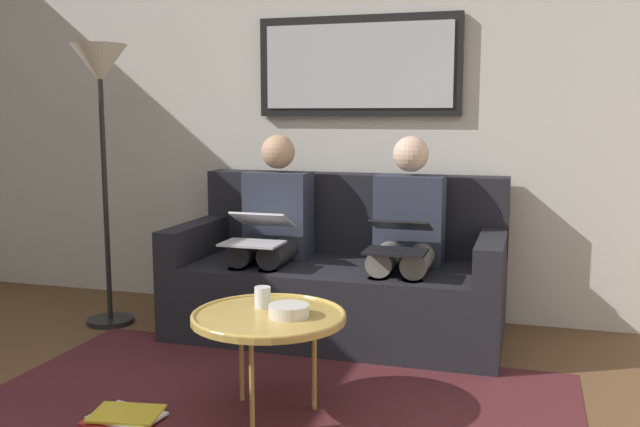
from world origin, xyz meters
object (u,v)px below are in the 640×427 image
coffee_table (269,317)px  standing_lamp (101,95)px  couch (341,278)px  magazine_stack (125,417)px  person_right (273,227)px  laptop_black (399,237)px  cup (263,297)px  laptop_silver (258,230)px  framed_mirror (358,66)px  bowl (289,311)px  person_left (406,233)px

coffee_table → standing_lamp: size_ratio=0.39×
couch → standing_lamp: size_ratio=1.12×
coffee_table → magazine_stack: coffee_table is taller
person_right → laptop_black: bearing=163.3°
cup → laptop_silver: bearing=-67.1°
couch → framed_mirror: size_ratio=1.47×
bowl → standing_lamp: (1.49, -0.95, 0.91)m
coffee_table → laptop_silver: 1.03m
cup → framed_mirror: bearing=-91.7°
bowl → person_right: size_ratio=0.15×
magazine_stack → standing_lamp: size_ratio=0.19×
framed_mirror → couch: bearing=90.0°
coffee_table → person_left: bearing=-108.1°
couch → person_left: 0.50m
framed_mirror → bowl: 1.95m
coffee_table → standing_lamp: standing_lamp is taller
framed_mirror → standing_lamp: (1.38, 0.66, -0.18)m
laptop_black → framed_mirror: bearing=-60.4°
framed_mirror → laptop_black: 1.22m
magazine_stack → couch: bearing=-110.1°
framed_mirror → laptop_black: (-0.39, 0.69, -0.92)m
framed_mirror → laptop_silver: bearing=60.2°
framed_mirror → laptop_silver: framed_mirror is taller
coffee_table → bowl: bowl is taller
laptop_black → person_left: bearing=-90.0°
person_left → person_right: same height
laptop_black → coffee_table: bearing=67.6°
coffee_table → person_right: 1.23m
couch → laptop_silver: 0.59m
cup → person_left: size_ratio=0.08×
coffee_table → magazine_stack: size_ratio=2.03×
framed_mirror → cup: framed_mirror is taller
couch → framed_mirror: (0.00, -0.39, 1.24)m
person_left → laptop_silver: bearing=16.3°
person_left → person_right: size_ratio=1.00×
bowl → framed_mirror: bearing=-86.1°
couch → person_right: person_right is taller
laptop_black → laptop_silver: (0.79, -0.01, -0.00)m
framed_mirror → coffee_table: 1.96m
framed_mirror → laptop_black: size_ratio=3.41×
couch → laptop_black: size_ratio=5.00×
person_right → magazine_stack: 1.51m
bowl → laptop_black: size_ratio=0.46×
standing_lamp → coffee_table: bearing=145.7°
coffee_table → standing_lamp: 1.94m
bowl → laptop_black: laptop_black is taller
bowl → laptop_silver: (0.50, -0.92, 0.17)m
couch → magazine_stack: 1.58m
bowl → standing_lamp: bearing=-32.7°
laptop_black → laptop_silver: bearing=-0.4°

